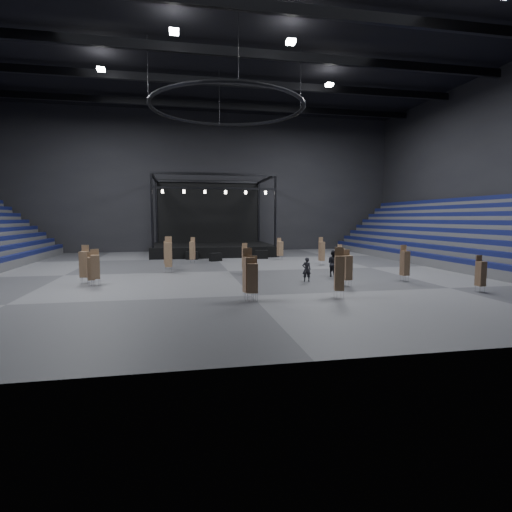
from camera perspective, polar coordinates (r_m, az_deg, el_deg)
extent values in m
plane|color=#4C4C4F|center=(32.67, -3.97, -2.18)|extent=(50.00, 50.00, 0.00)
cube|color=black|center=(35.16, -4.19, 28.32)|extent=(50.00, 42.00, 0.20)
cube|color=black|center=(53.49, -6.86, 10.41)|extent=(50.00, 0.20, 18.00)
cube|color=black|center=(12.72, 8.96, 26.97)|extent=(50.00, 0.20, 18.00)
cube|color=black|center=(43.53, 31.40, 10.82)|extent=(0.20, 42.00, 18.00)
cube|color=#4A4A4C|center=(41.14, 27.10, -0.67)|extent=(7.20, 40.00, 0.75)
cube|color=#0D123A|center=(39.15, 23.35, 0.05)|extent=(0.59, 40.00, 0.40)
cube|color=#4A4A4C|center=(41.38, 27.62, -0.14)|extent=(6.30, 40.00, 1.50)
cube|color=#0D123A|center=(39.60, 24.47, 1.15)|extent=(0.59, 40.00, 0.40)
cube|color=#4A4A4C|center=(41.64, 28.12, 0.39)|extent=(5.40, 40.00, 2.25)
cube|color=#0D123A|center=(40.09, 25.56, 2.23)|extent=(0.59, 40.00, 0.40)
cube|color=#4A4A4C|center=(41.90, 28.62, 0.91)|extent=(4.50, 40.00, 3.00)
cube|color=#0D123A|center=(40.61, 26.62, 3.28)|extent=(0.59, 40.00, 0.40)
cube|color=#4A4A4C|center=(42.16, 29.12, 1.42)|extent=(3.60, 40.00, 3.75)
cube|color=#0D123A|center=(41.15, 27.66, 4.30)|extent=(0.59, 40.00, 0.40)
cube|color=#4A4A4C|center=(42.43, 29.60, 1.93)|extent=(2.70, 40.00, 4.50)
cube|color=#0D123A|center=(41.72, 28.68, 5.29)|extent=(0.59, 40.00, 0.40)
cube|color=#4A4A4C|center=(42.71, 30.09, 2.42)|extent=(1.80, 40.00, 5.25)
cube|color=#0D123A|center=(42.31, 29.67, 6.25)|extent=(0.59, 40.00, 0.40)
cube|color=#4A4A4C|center=(42.99, 30.56, 2.92)|extent=(0.90, 40.00, 6.00)
cube|color=#0D123A|center=(42.93, 30.63, 7.19)|extent=(0.59, 40.00, 0.40)
cube|color=black|center=(47.95, -6.27, 0.95)|extent=(14.00, 10.00, 1.20)
cube|color=black|center=(52.60, -6.76, 6.35)|extent=(13.30, 0.30, 8.00)
cylinder|color=black|center=(43.13, -14.63, 6.29)|extent=(0.24, 0.24, 7.80)
cylinder|color=black|center=(52.31, -14.01, 6.12)|extent=(0.24, 0.24, 7.80)
cylinder|color=black|center=(44.33, 2.77, 6.43)|extent=(0.24, 0.24, 7.80)
cylinder|color=black|center=(53.31, 0.39, 6.27)|extent=(0.24, 0.24, 7.80)
cube|color=black|center=(43.48, -5.86, 11.58)|extent=(13.40, 0.25, 0.25)
cube|color=black|center=(52.60, -6.79, 10.49)|extent=(13.40, 0.25, 0.25)
cube|color=black|center=(43.34, -5.84, 9.61)|extent=(13.40, 0.20, 0.20)
cylinder|color=white|center=(43.16, -13.22, 8.98)|extent=(0.24, 0.24, 0.35)
cylinder|color=white|center=(43.14, -10.26, 9.04)|extent=(0.24, 0.24, 0.35)
cylinder|color=white|center=(43.23, -7.31, 9.07)|extent=(0.24, 0.24, 0.35)
cylinder|color=white|center=(43.43, -4.38, 9.08)|extent=(0.24, 0.24, 0.35)
cylinder|color=white|center=(43.74, -1.48, 9.07)|extent=(0.24, 0.24, 0.35)
cylinder|color=white|center=(44.16, 1.38, 9.04)|extent=(0.24, 0.24, 0.35)
torus|color=black|center=(33.53, -4.13, 20.42)|extent=(12.30, 12.30, 0.30)
cylinder|color=black|center=(35.46, 6.42, 23.77)|extent=(0.04, 0.04, 5.00)
cylinder|color=black|center=(39.95, -5.27, 21.66)|extent=(0.04, 0.04, 5.00)
cylinder|color=black|center=(34.09, -15.22, 24.39)|extent=(0.04, 0.04, 5.00)
cylinder|color=black|center=(28.71, -2.52, 28.35)|extent=(0.04, 0.04, 5.00)
cube|color=black|center=(28.53, -2.18, 32.27)|extent=(49.00, 0.35, 0.70)
cube|color=black|center=(34.86, -4.18, 27.10)|extent=(49.00, 0.35, 0.70)
cube|color=black|center=(41.40, -5.45, 23.53)|extent=(49.00, 0.35, 0.70)
cube|color=black|center=(49.03, -6.43, 20.62)|extent=(49.00, 0.35, 0.70)
cube|color=white|center=(38.64, -21.26, 23.60)|extent=(0.60, 0.60, 0.25)
cube|color=white|center=(40.65, 10.44, 22.93)|extent=(0.60, 0.60, 0.25)
cube|color=white|center=(30.71, -11.63, 28.90)|extent=(0.60, 0.60, 0.25)
cube|color=white|center=(31.72, 4.99, 28.19)|extent=(0.60, 0.60, 0.25)
cube|color=black|center=(42.37, -9.13, 0.07)|extent=(1.36, 0.92, 0.83)
cube|color=black|center=(40.45, -5.79, -0.15)|extent=(1.36, 1.06, 0.81)
cube|color=black|center=(42.65, 0.78, 0.22)|extent=(1.42, 0.83, 0.90)
cylinder|color=silver|center=(30.72, -1.81, -2.32)|extent=(0.03, 0.03, 0.36)
cylinder|color=silver|center=(31.06, -1.91, -2.23)|extent=(0.03, 0.03, 0.36)
cylinder|color=silver|center=(30.78, -1.18, -2.30)|extent=(0.03, 0.03, 0.36)
cylinder|color=silver|center=(31.11, -1.29, -2.22)|extent=(0.03, 0.03, 0.36)
cube|color=#886C4B|center=(30.80, -1.55, -0.42)|extent=(0.47, 0.47, 1.64)
cube|color=#886C4B|center=(30.90, -1.64, 1.03)|extent=(0.42, 0.09, 0.90)
cylinder|color=silver|center=(34.66, -12.83, -1.52)|extent=(0.03, 0.03, 0.41)
cylinder|color=silver|center=(35.04, -12.81, -1.45)|extent=(0.03, 0.03, 0.41)
cylinder|color=silver|center=(34.64, -12.18, -1.51)|extent=(0.03, 0.03, 0.41)
cylinder|color=silver|center=(35.03, -12.17, -1.43)|extent=(0.03, 0.03, 0.41)
cube|color=#886C4B|center=(34.74, -12.53, 0.16)|extent=(0.63, 0.63, 1.59)
cube|color=#886C4B|center=(34.88, -12.66, 1.41)|extent=(0.47, 0.22, 0.88)
cylinder|color=silver|center=(41.43, 3.25, -0.28)|extent=(0.03, 0.03, 0.42)
cylinder|color=silver|center=(41.81, 3.12, -0.22)|extent=(0.03, 0.03, 0.42)
cylinder|color=silver|center=(41.53, 3.78, -0.26)|extent=(0.03, 0.03, 0.42)
cylinder|color=silver|center=(41.91, 3.65, -0.21)|extent=(0.03, 0.03, 0.42)
cube|color=#886C4B|center=(41.59, 3.46, 1.06)|extent=(0.63, 0.63, 1.49)
cube|color=#886C4B|center=(41.71, 3.31, 2.03)|extent=(0.48, 0.21, 0.82)
cylinder|color=silver|center=(29.02, 20.30, -3.07)|extent=(0.03, 0.03, 0.40)
cylinder|color=silver|center=(29.34, 19.91, -2.97)|extent=(0.03, 0.03, 0.40)
cylinder|color=silver|center=(29.22, 20.93, -3.03)|extent=(0.03, 0.03, 0.40)
cylinder|color=silver|center=(29.54, 20.54, -2.93)|extent=(0.03, 0.03, 0.40)
cube|color=#886C4B|center=(29.15, 20.49, -0.98)|extent=(0.53, 0.53, 1.68)
cube|color=#886C4B|center=(29.24, 20.30, 0.60)|extent=(0.46, 0.11, 0.92)
cylinder|color=silver|center=(28.65, -23.70, -3.28)|extent=(0.03, 0.03, 0.42)
cylinder|color=silver|center=(29.03, -23.53, -3.16)|extent=(0.03, 0.03, 0.42)
cylinder|color=silver|center=(28.56, -22.92, -3.27)|extent=(0.03, 0.03, 0.42)
cylinder|color=silver|center=(28.95, -22.76, -3.16)|extent=(0.03, 0.03, 0.42)
cube|color=#886C4B|center=(28.67, -23.31, -1.11)|extent=(0.61, 0.61, 1.71)
cube|color=#886C4B|center=(28.78, -23.18, 0.52)|extent=(0.48, 0.18, 0.94)
cylinder|color=silver|center=(34.94, 11.87, -1.45)|extent=(0.03, 0.03, 0.41)
cylinder|color=silver|center=(35.29, 11.63, -1.38)|extent=(0.03, 0.03, 0.41)
cylinder|color=silver|center=(35.09, 12.46, -1.43)|extent=(0.03, 0.03, 0.41)
cylinder|color=silver|center=(35.44, 12.21, -1.36)|extent=(0.03, 0.03, 0.41)
cube|color=#886C4B|center=(35.10, 12.07, 0.00)|extent=(0.63, 0.63, 1.33)
cube|color=#886C4B|center=(35.20, 11.86, 1.03)|extent=(0.46, 0.22, 0.73)
cylinder|color=silver|center=(37.35, 9.18, -0.99)|extent=(0.03, 0.03, 0.37)
cylinder|color=silver|center=(37.68, 9.00, -0.94)|extent=(0.03, 0.03, 0.37)
cylinder|color=silver|center=(37.47, 9.69, -0.98)|extent=(0.03, 0.03, 0.37)
cylinder|color=silver|center=(37.80, 9.50, -0.92)|extent=(0.03, 0.03, 0.37)
cube|color=#886C4B|center=(37.47, 9.37, 0.66)|extent=(0.53, 0.53, 1.76)
cube|color=#886C4B|center=(37.57, 9.24, 1.95)|extent=(0.43, 0.14, 0.97)
cylinder|color=silver|center=(27.57, -22.86, -3.62)|extent=(0.03, 0.03, 0.37)
cylinder|color=silver|center=(27.91, -22.72, -3.51)|extent=(0.03, 0.03, 0.37)
cylinder|color=silver|center=(27.50, -22.14, -3.62)|extent=(0.03, 0.03, 0.37)
cylinder|color=silver|center=(27.84, -22.00, -3.51)|extent=(0.03, 0.03, 0.37)
cube|color=#886C4B|center=(27.58, -22.50, -1.69)|extent=(0.52, 0.52, 1.46)
cube|color=#886C4B|center=(27.69, -22.55, -0.25)|extent=(0.43, 0.13, 0.80)
cylinder|color=silver|center=(20.64, -1.00, -6.00)|extent=(0.03, 0.03, 0.46)
cylinder|color=silver|center=(21.06, -1.20, -5.77)|extent=(0.03, 0.03, 0.46)
cylinder|color=silver|center=(20.72, 0.19, -5.95)|extent=(0.03, 0.03, 0.46)
cylinder|color=silver|center=(21.14, -0.04, -5.72)|extent=(0.03, 0.03, 0.46)
cube|color=#886C4B|center=(20.72, -0.51, -3.15)|extent=(0.61, 0.61, 1.54)
cube|color=#886C4B|center=(20.85, -0.55, -1.11)|extent=(0.53, 0.13, 0.84)
cylinder|color=silver|center=(22.00, 11.48, -5.45)|extent=(0.03, 0.03, 0.41)
cylinder|color=silver|center=(22.36, 11.09, -5.27)|extent=(0.03, 0.03, 0.41)
cylinder|color=silver|center=(22.16, 12.42, -5.39)|extent=(0.03, 0.03, 0.41)
cylinder|color=silver|center=(22.51, 12.02, -5.21)|extent=(0.03, 0.03, 0.41)
cube|color=#886C4B|center=(22.07, 11.81, -2.41)|extent=(0.61, 0.61, 1.88)
cube|color=#886C4B|center=(22.18, 11.79, -0.07)|extent=(0.47, 0.19, 1.03)
cylinder|color=silver|center=(25.88, 12.67, -3.85)|extent=(0.03, 0.03, 0.40)
cylinder|color=silver|center=(26.23, 12.34, -3.73)|extent=(0.03, 0.03, 0.40)
cylinder|color=silver|center=(26.04, 13.45, -3.82)|extent=(0.03, 0.03, 0.40)
cylinder|color=silver|center=(26.38, 13.10, -3.69)|extent=(0.03, 0.03, 0.40)
cube|color=#886C4B|center=(26.00, 12.93, -1.64)|extent=(0.53, 0.53, 1.55)
cube|color=#886C4B|center=(26.09, 12.75, -0.01)|extent=(0.47, 0.11, 0.85)
cylinder|color=silver|center=(20.85, -1.49, -5.90)|extent=(0.03, 0.03, 0.44)
cylinder|color=silver|center=(21.26, -1.68, -5.68)|extent=(0.03, 0.03, 0.44)
cylinder|color=silver|center=(20.92, -0.35, -5.86)|extent=(0.03, 0.03, 0.44)
cylinder|color=silver|center=(21.33, -0.56, -5.64)|extent=(0.03, 0.03, 0.44)
cube|color=#886C4B|center=(20.90, -1.03, -2.68)|extent=(0.63, 0.63, 1.86)
cube|color=#886C4B|center=(20.99, -1.26, -0.23)|extent=(0.51, 0.17, 1.02)
cylinder|color=silver|center=(38.75, -9.31, -0.77)|extent=(0.03, 0.03, 0.37)
cylinder|color=silver|center=(39.10, -9.32, -0.71)|extent=(0.03, 0.03, 0.37)
cylinder|color=silver|center=(38.76, -8.79, -0.76)|extent=(0.03, 0.03, 0.37)
cylinder|color=silver|center=(39.11, -8.81, -0.70)|extent=(0.03, 0.03, 0.37)
cube|color=#886C4B|center=(38.83, -9.08, 0.79)|extent=(0.57, 0.57, 1.71)
cube|color=#886C4B|center=(38.95, -9.01, 1.99)|extent=(0.42, 0.20, 0.94)
cylinder|color=silver|center=(26.65, 29.30, -4.20)|extent=(0.03, 0.03, 0.36)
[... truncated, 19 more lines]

